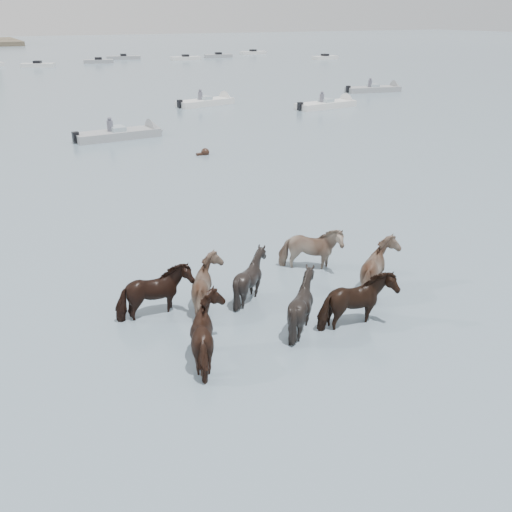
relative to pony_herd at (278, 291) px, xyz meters
name	(u,v)px	position (x,y,z in m)	size (l,w,h in m)	color
ground	(273,294)	(0.33, 0.84, -0.55)	(400.00, 400.00, 0.00)	slate
pony_herd	(278,291)	(0.00, 0.00, 0.00)	(7.72, 4.65, 1.64)	black
swimming_pony	(204,153)	(4.99, 16.65, -0.45)	(0.72, 0.44, 0.44)	black
motorboat_b	(130,133)	(2.76, 22.97, -0.32)	(5.65, 1.98, 1.92)	gray
motorboat_c	(213,102)	(12.55, 32.91, -0.32)	(5.54, 2.66, 1.92)	silver
motorboat_d	(333,104)	(20.56, 27.14, -0.32)	(5.89, 2.26, 1.92)	silver
motorboat_e	(380,89)	(30.22, 33.13, -0.32)	(5.96, 2.61, 1.92)	gray
distant_flotilla	(8,66)	(1.01, 76.97, -0.29)	(101.11, 24.32, 0.93)	silver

